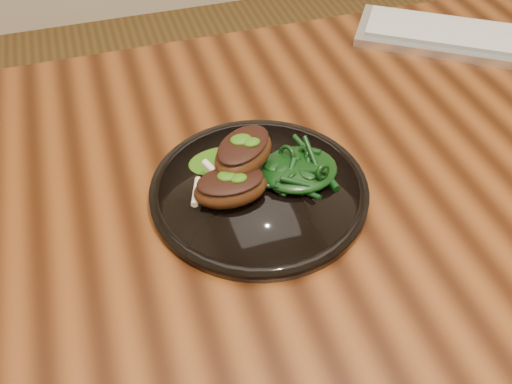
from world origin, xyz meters
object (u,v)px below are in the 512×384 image
plate (259,191)px  keyboard (487,41)px  lamb_chop_front (230,187)px  greens_heap (299,165)px  desk (360,201)px

plate → keyboard: 0.56m
lamb_chop_front → keyboard: size_ratio=0.22×
plate → greens_heap: 0.06m
desk → plate: 0.19m
desk → keyboard: keyboard is taller
plate → greens_heap: (0.06, 0.01, 0.02)m
lamb_chop_front → greens_heap: size_ratio=0.97×
keyboard → plate: bearing=-154.6°
desk → greens_heap: size_ratio=15.45×
plate → lamb_chop_front: lamb_chop_front is taller
lamb_chop_front → greens_heap: bearing=8.8°
desk → plate: bearing=-172.7°
desk → lamb_chop_front: bearing=-171.4°
lamb_chop_front → keyboard: 0.60m
desk → lamb_chop_front: lamb_chop_front is taller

